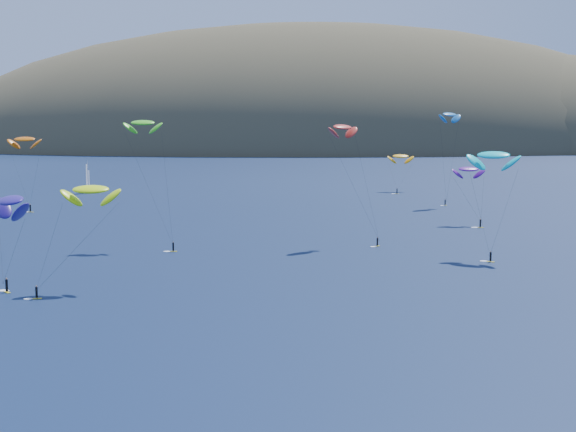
# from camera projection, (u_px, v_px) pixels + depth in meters

# --- Properties ---
(island) EXTENTS (730.00, 300.00, 210.00)m
(island) POSITION_uv_depth(u_px,v_px,m) (340.00, 160.00, 617.67)
(island) COLOR #3D3526
(island) RESTS_ON ground
(sailboat) EXTENTS (8.67, 7.49, 10.70)m
(sailboat) POSITION_uv_depth(u_px,v_px,m) (88.00, 190.00, 264.25)
(sailboat) COLOR silver
(sailboat) RESTS_ON ground
(kitesurfer_1) EXTENTS (8.91, 9.21, 21.60)m
(kitesurfer_1) POSITION_uv_depth(u_px,v_px,m) (25.00, 139.00, 216.92)
(kitesurfer_1) COLOR yellow
(kitesurfer_1) RESTS_ON ground
(kitesurfer_2) EXTENTS (11.47, 11.07, 17.25)m
(kitesurfer_2) POSITION_uv_depth(u_px,v_px,m) (91.00, 190.00, 120.85)
(kitesurfer_2) COLOR yellow
(kitesurfer_2) RESTS_ON ground
(kitesurfer_3) EXTENTS (11.07, 11.13, 26.41)m
(kitesurfer_3) POSITION_uv_depth(u_px,v_px,m) (143.00, 123.00, 158.59)
(kitesurfer_3) COLOR yellow
(kitesurfer_3) RESTS_ON ground
(kitesurfer_4) EXTENTS (8.69, 7.82, 28.01)m
(kitesurfer_4) POSITION_uv_depth(u_px,v_px,m) (450.00, 115.00, 227.11)
(kitesurfer_4) COLOR yellow
(kitesurfer_4) RESTS_ON ground
(kitesurfer_5) EXTENTS (10.20, 11.19, 21.28)m
(kitesurfer_5) POSITION_uv_depth(u_px,v_px,m) (494.00, 155.00, 146.39)
(kitesurfer_5) COLOR yellow
(kitesurfer_5) RESTS_ON ground
(kitesurfer_6) EXTENTS (7.55, 9.56, 15.07)m
(kitesurfer_6) POSITION_uv_depth(u_px,v_px,m) (469.00, 169.00, 190.20)
(kitesurfer_6) COLOR yellow
(kitesurfer_6) RESTS_ON ground
(kitesurfer_9) EXTENTS (11.21, 9.22, 25.54)m
(kitesurfer_9) POSITION_uv_depth(u_px,v_px,m) (343.00, 127.00, 160.68)
(kitesurfer_9) COLOR yellow
(kitesurfer_9) RESTS_ON ground
(kitesurfer_10) EXTENTS (10.21, 15.22, 15.59)m
(kitesurfer_10) POSITION_uv_depth(u_px,v_px,m) (10.00, 200.00, 125.69)
(kitesurfer_10) COLOR yellow
(kitesurfer_10) RESTS_ON ground
(kitesurfer_11) EXTENTS (8.47, 12.40, 14.05)m
(kitesurfer_11) POSITION_uv_depth(u_px,v_px,m) (401.00, 156.00, 269.06)
(kitesurfer_11) COLOR yellow
(kitesurfer_11) RESTS_ON ground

